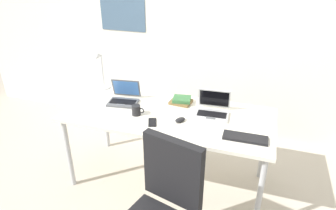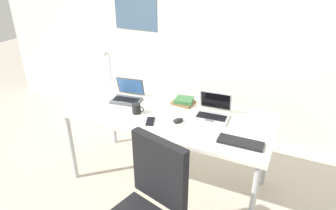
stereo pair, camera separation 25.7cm
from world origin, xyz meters
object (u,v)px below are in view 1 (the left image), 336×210
Objects in this scene: computer_mouse at (180,120)px; book_stack at (181,101)px; laptop_back_left at (213,110)px; external_keyboard at (245,138)px; cell_phone at (152,122)px; coffee_mug at (136,110)px; desk_lamp at (101,71)px; laptop_center at (124,98)px.

computer_mouse is 0.47× the size of book_stack.
external_keyboard is (0.31, -0.30, -0.03)m from laptop_back_left.
coffee_mug reaches higher than cell_phone.
laptop_center is at bearing -29.62° from desk_lamp.
laptop_center is 0.53m from book_stack.
book_stack is at bearing 158.33° from laptop_back_left.
desk_lamp is 1.21× the size of external_keyboard.
computer_mouse reaches higher than cell_phone.
desk_lamp is 1.36× the size of laptop_back_left.
desk_lamp is at bearing 176.75° from book_stack.
desk_lamp is 2.94× the size of cell_phone.
cell_phone is 0.67× the size of book_stack.
desk_lamp is at bearing 150.38° from laptop_center.
cell_phone is at bearing -145.61° from laptop_back_left.
laptop_center is 0.90× the size of external_keyboard.
cell_phone is (-0.44, -0.30, -0.04)m from laptop_back_left.
book_stack is (0.12, 0.43, 0.02)m from cell_phone.
external_keyboard is 0.93m from coffee_mug.
desk_lamp is at bearing 126.27° from cell_phone.
computer_mouse is at bearing 2.57° from cell_phone.
coffee_mug is at bearing -145.94° from computer_mouse.
cell_phone is (-0.75, 0.00, -0.01)m from external_keyboard.
laptop_center is at bearing -164.10° from computer_mouse.
desk_lamp reaches higher than computer_mouse.
external_keyboard is 0.54m from computer_mouse.
external_keyboard is (1.48, -0.48, -0.19)m from desk_lamp.
laptop_back_left is 0.65m from coffee_mug.
coffee_mug is (-0.18, 0.09, 0.04)m from cell_phone.
laptop_center is (0.34, -0.19, -0.16)m from desk_lamp.
external_keyboard is at bearing -5.63° from coffee_mug.
computer_mouse is (0.94, -0.38, -0.18)m from desk_lamp.
laptop_center is 1.47× the size of book_stack.
book_stack is 0.45m from coffee_mug.
cell_phone is 0.20m from coffee_mug.
computer_mouse is at bearing -17.46° from laptop_center.
book_stack reaches higher than cell_phone.
computer_mouse is (0.60, -0.19, -0.02)m from laptop_center.
laptop_center reaches higher than computer_mouse.
laptop_center is 0.29m from coffee_mug.
laptop_center is 0.48m from cell_phone.
book_stack is at bearing 53.04° from cell_phone.
computer_mouse is 0.85× the size of coffee_mug.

